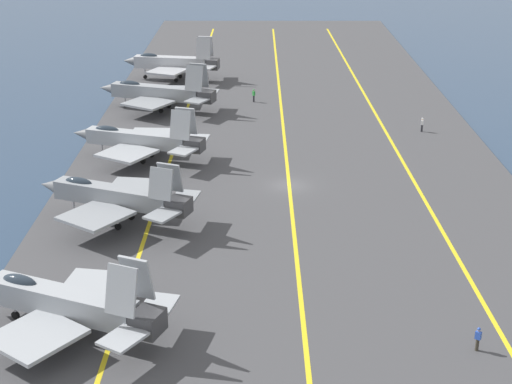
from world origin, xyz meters
TOP-DOWN VIEW (x-y plane):
  - ground_plane at (0.00, 0.00)m, footprint 2000.00×2000.00m
  - carrier_deck at (0.00, 0.00)m, footprint 197.39×47.41m
  - deck_stripe_foul_line at (0.00, -13.04)m, footprint 177.62×3.92m
  - deck_stripe_centerline at (0.00, 0.00)m, footprint 177.65×0.36m
  - deck_stripe_edge_line at (0.00, 13.04)m, footprint 177.65×1.61m
  - parked_jet_second at (-27.95, 16.35)m, footprint 12.74×15.45m
  - parked_jet_third at (-9.55, 16.03)m, footprint 12.65×15.42m
  - parked_jet_fourth at (7.75, 16.25)m, footprint 12.29×15.84m
  - parked_jet_fifth at (27.90, 16.61)m, footprint 12.55×16.80m
  - parked_jet_sixth at (44.79, 16.35)m, footprint 12.24×15.28m
  - crew_white_vest at (18.21, -17.12)m, footprint 0.45×0.39m
  - crew_green_vest at (31.96, 3.77)m, footprint 0.46×0.43m
  - crew_blue_vest at (-30.15, -11.38)m, footprint 0.44×0.46m

SIDE VIEW (x-z plane):
  - ground_plane at x=0.00m, z-range 0.00..0.00m
  - carrier_deck at x=0.00m, z-range 0.00..0.40m
  - deck_stripe_foul_line at x=0.00m, z-range 0.40..0.41m
  - deck_stripe_centerline at x=0.00m, z-range 0.40..0.41m
  - deck_stripe_edge_line at x=0.00m, z-range 0.40..0.41m
  - crew_blue_vest at x=-30.15m, z-range 0.49..2.24m
  - crew_white_vest at x=18.21m, z-range 0.49..2.27m
  - crew_green_vest at x=31.96m, z-range 0.49..2.33m
  - parked_jet_second at x=-27.95m, z-range -0.52..5.98m
  - parked_jet_fourth at x=7.75m, z-range -0.38..5.94m
  - parked_jet_fifth at x=27.90m, z-range -0.49..6.16m
  - parked_jet_third at x=-9.55m, z-range -0.07..6.21m
  - parked_jet_sixth at x=44.79m, z-range -0.29..6.55m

